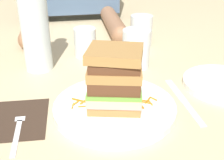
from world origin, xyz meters
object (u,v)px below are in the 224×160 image
knife (185,102)px  juice_glass (136,51)px  water_bottle (35,25)px  empty_tumbler_0 (85,42)px  main_plate (114,106)px  sandwich (114,77)px  fork (18,125)px  side_plate (223,83)px  napkin_dark (20,120)px  empty_tumbler_1 (141,31)px

knife → juice_glass: juice_glass is taller
knife → water_bottle: size_ratio=0.74×
water_bottle → empty_tumbler_0: 0.17m
water_bottle → juice_glass: bearing=-6.4°
main_plate → knife: size_ratio=1.29×
sandwich → knife: 0.18m
fork → juice_glass: 0.38m
main_plate → empty_tumbler_0: (-0.03, 0.30, 0.03)m
side_plate → napkin_dark: bearing=-172.0°
main_plate → water_bottle: bearing=125.0°
fork → empty_tumbler_1: empty_tumbler_1 is taller
napkin_dark → water_bottle: water_bottle is taller
napkin_dark → empty_tumbler_1: empty_tumbler_1 is taller
fork → empty_tumbler_1: bearing=48.7°
napkin_dark → fork: fork is taller
water_bottle → empty_tumbler_0: water_bottle is taller
main_plate → juice_glass: size_ratio=2.48×
fork → knife: bearing=5.4°
water_bottle → empty_tumbler_1: size_ratio=2.75×
napkin_dark → fork: size_ratio=0.87×
fork → empty_tumbler_0: (0.16, 0.34, 0.04)m
fork → knife: fork is taller
main_plate → water_bottle: 0.31m
empty_tumbler_0 → side_plate: bearing=-38.1°
sandwich → napkin_dark: (-0.19, -0.01, -0.08)m
fork → side_plate: (0.47, 0.09, 0.00)m
main_plate → empty_tumbler_0: 0.31m
main_plate → side_plate: bearing=11.8°
napkin_dark → side_plate: (0.47, 0.07, 0.01)m
juice_glass → side_plate: bearing=-39.1°
knife → empty_tumbler_0: size_ratio=2.36×
main_plate → fork: main_plate is taller
empty_tumbler_0 → juice_glass: bearing=-36.7°
sandwich → water_bottle: size_ratio=0.48×
empty_tumbler_1 → empty_tumbler_0: bearing=-162.6°
fork → sandwich: bearing=9.0°
sandwich → side_plate: bearing=11.8°
knife → empty_tumbler_1: (-0.01, 0.36, 0.05)m
napkin_dark → juice_glass: 0.37m
juice_glass → water_bottle: water_bottle is taller
side_plate → juice_glass: bearing=140.9°
main_plate → napkin_dark: main_plate is taller
main_plate → side_plate: size_ratio=1.34×
empty_tumbler_1 → napkin_dark: bearing=-133.0°
main_plate → fork: bearing=-171.0°
knife → empty_tumbler_1: empty_tumbler_1 is taller
sandwich → juice_glass: bearing=65.1°
water_bottle → side_plate: size_ratio=1.40×
main_plate → fork: 0.20m
fork → empty_tumbler_0: 0.37m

